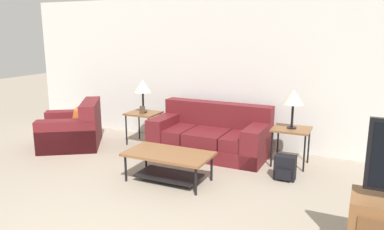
{
  "coord_description": "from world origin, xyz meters",
  "views": [
    {
      "loc": [
        2.22,
        -2.19,
        2.01
      ],
      "look_at": [
        -0.06,
        2.67,
        0.8
      ],
      "focal_mm": 35.0,
      "sensor_mm": 36.0,
      "label": 1
    }
  ],
  "objects": [
    {
      "name": "wall_back",
      "position": [
        0.0,
        4.02,
        1.3
      ],
      "size": [
        8.57,
        0.06,
        2.6
      ],
      "color": "silver",
      "rests_on": "ground_plane"
    },
    {
      "name": "couch",
      "position": [
        -0.05,
        3.36,
        0.29
      ],
      "size": [
        1.91,
        0.96,
        0.82
      ],
      "color": "maroon",
      "rests_on": "ground_plane"
    },
    {
      "name": "armchair",
      "position": [
        -2.42,
        2.72,
        0.29
      ],
      "size": [
        1.39,
        1.41,
        0.8
      ],
      "color": "maroon",
      "rests_on": "ground_plane"
    },
    {
      "name": "coffee_table",
      "position": [
        -0.11,
        2.02,
        0.3
      ],
      "size": [
        1.17,
        0.64,
        0.4
      ],
      "color": "brown",
      "rests_on": "ground_plane"
    },
    {
      "name": "side_table_left",
      "position": [
        -1.36,
        3.37,
        0.52
      ],
      "size": [
        0.56,
        0.5,
        0.58
      ],
      "color": "brown",
      "rests_on": "ground_plane"
    },
    {
      "name": "side_table_right",
      "position": [
        1.26,
        3.37,
        0.52
      ],
      "size": [
        0.56,
        0.5,
        0.58
      ],
      "color": "brown",
      "rests_on": "ground_plane"
    },
    {
      "name": "table_lamp_left",
      "position": [
        -1.36,
        3.37,
        1.05
      ],
      "size": [
        0.31,
        0.31,
        0.59
      ],
      "color": "black",
      "rests_on": "side_table_left"
    },
    {
      "name": "table_lamp_right",
      "position": [
        1.26,
        3.37,
        1.05
      ],
      "size": [
        0.31,
        0.31,
        0.59
      ],
      "color": "black",
      "rests_on": "side_table_right"
    },
    {
      "name": "backpack",
      "position": [
        1.31,
        2.75,
        0.17
      ],
      "size": [
        0.29,
        0.25,
        0.34
      ],
      "color": "black",
      "rests_on": "ground_plane"
    },
    {
      "name": "picture_frame",
      "position": [
        -1.34,
        3.3,
        0.64
      ],
      "size": [
        0.1,
        0.04,
        0.13
      ],
      "color": "#4C3828",
      "rests_on": "side_table_left"
    }
  ]
}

